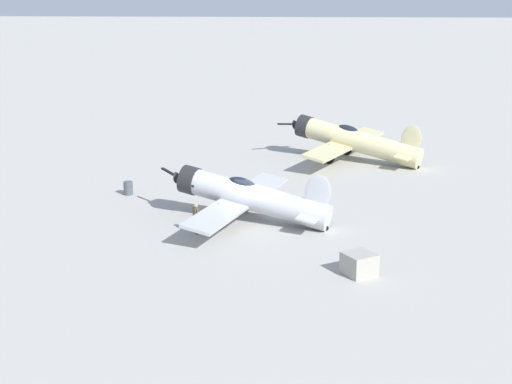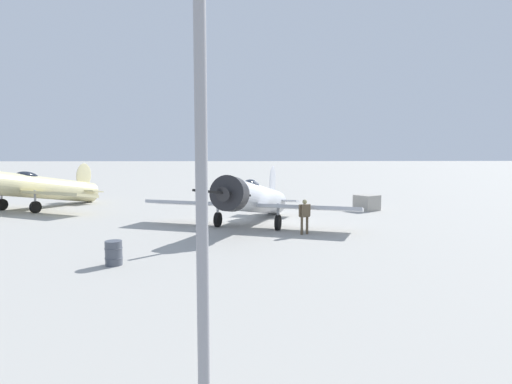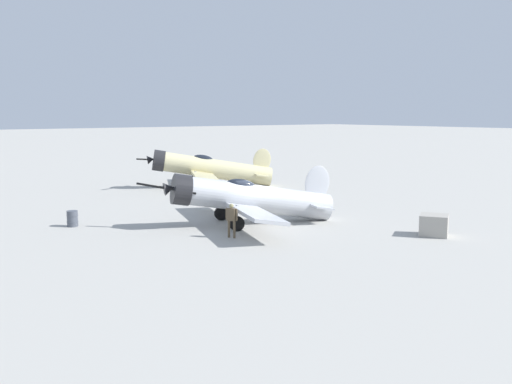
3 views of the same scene
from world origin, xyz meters
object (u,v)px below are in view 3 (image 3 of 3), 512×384
object	(u,v)px
airplane_mid_apron	(209,168)
fuel_drum	(72,219)
equipment_crate	(434,225)
airplane_foreground	(247,198)
ground_crew_mechanic	(232,217)

from	to	relation	value
airplane_mid_apron	fuel_drum	xyz separation A→B (m)	(15.14, 10.03, -1.15)
airplane_mid_apron	equipment_crate	distance (m)	23.46
airplane_foreground	airplane_mid_apron	world-z (taller)	airplane_mid_apron
airplane_foreground	airplane_mid_apron	bearing A→B (deg)	-95.65
airplane_mid_apron	fuel_drum	distance (m)	18.20
airplane_mid_apron	ground_crew_mechanic	distance (m)	20.23
ground_crew_mechanic	fuel_drum	distance (m)	9.31
airplane_mid_apron	ground_crew_mechanic	world-z (taller)	airplane_mid_apron
ground_crew_mechanic	airplane_foreground	bearing A→B (deg)	-163.48
ground_crew_mechanic	equipment_crate	distance (m)	10.24
equipment_crate	fuel_drum	distance (m)	19.19
equipment_crate	airplane_mid_apron	bearing A→B (deg)	-93.34
airplane_foreground	equipment_crate	size ratio (longest dim) A/B	6.18
ground_crew_mechanic	equipment_crate	size ratio (longest dim) A/B	0.91
equipment_crate	fuel_drum	world-z (taller)	equipment_crate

